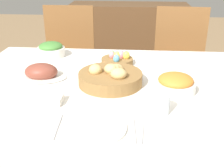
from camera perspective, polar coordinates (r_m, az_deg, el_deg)
The scene contains 15 objects.
dining_table at distance 1.60m, azimuth 0.63°, elevation -12.77°, with size 1.60×1.17×0.77m.
chair_far_left at distance 2.43m, azimuth -8.86°, elevation 4.18°, with size 0.42×0.42×0.99m.
chair_far_right at distance 2.39m, azimuth 13.40°, elevation 3.50°, with size 0.45×0.45×0.99m.
sideboard at distance 3.32m, azimuth 3.28°, elevation 8.35°, with size 1.31×0.44×0.89m.
bread_basket at distance 1.39m, azimuth -0.28°, elevation 1.51°, with size 0.32×0.32×0.11m.
egg_basket at distance 1.67m, azimuth 1.11°, elevation 5.00°, with size 0.19×0.19×0.08m.
ham_platter at distance 1.51m, azimuth -14.17°, elevation 2.25°, with size 0.26×0.19×0.09m.
carrot_bowl at distance 1.34m, azimuth 12.75°, elevation 0.08°, with size 0.19×0.19×0.09m.
green_salad_bowl at distance 1.84m, azimuth -12.30°, elevation 6.84°, with size 0.17×0.17×0.09m.
dinner_plate at distance 1.04m, azimuth -3.46°, elevation -8.89°, with size 0.23×0.23×0.01m.
fork at distance 1.07m, azimuth -11.08°, elevation -8.52°, with size 0.02×0.17×0.00m.
knife at distance 1.04m, azimuth 4.45°, elevation -9.35°, with size 0.02×0.17×0.00m.
spoon at distance 1.04m, azimuth 6.12°, elevation -9.39°, with size 0.02×0.17×0.00m.
drinking_cup at distance 1.14m, azimuth 9.85°, elevation -4.01°, with size 0.07×0.07×0.08m.
butter_dish at distance 1.25m, azimuth -13.03°, elevation -3.06°, with size 0.13×0.08×0.03m.
Camera 1 is at (0.09, -1.27, 1.34)m, focal length 45.00 mm.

